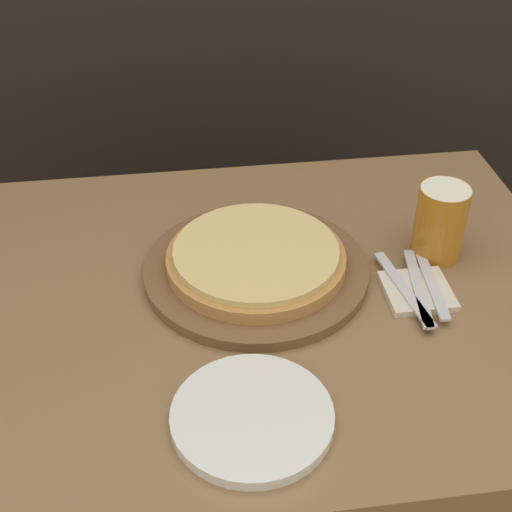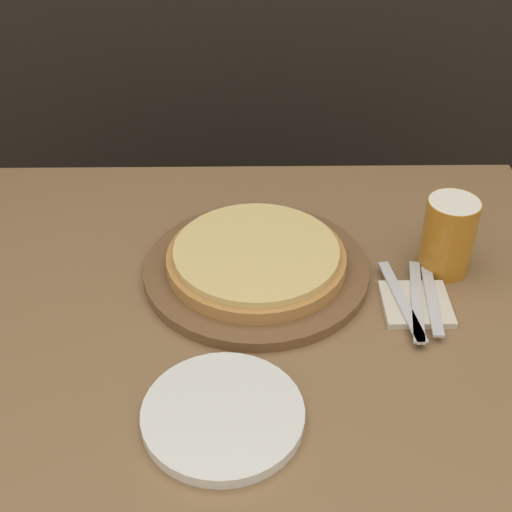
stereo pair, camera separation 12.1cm
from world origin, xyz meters
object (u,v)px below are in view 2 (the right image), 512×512
Objects in this scene: beer_glass at (449,233)px; dinner_knife at (416,300)px; fork at (401,300)px; spoon at (432,300)px; dinner_plate at (223,415)px; pizza_on_board at (256,263)px.

dinner_knife is (-0.07, -0.10, -0.06)m from beer_glass.
spoon is at bearing 0.00° from fork.
fork is 0.05m from spoon.
spoon is at bearing -111.75° from beer_glass.
dinner_plate is 1.11× the size of dinner_knife.
spoon is at bearing -17.38° from pizza_on_board.
pizza_on_board reaches higher than fork.
dinner_plate is at bearing -143.29° from dinner_knife.
dinner_plate is 0.37m from fork.
fork is (-0.09, -0.10, -0.06)m from beer_glass.
pizza_on_board is 2.24× the size of spoon.
pizza_on_board is 0.28m from dinner_knife.
pizza_on_board is at bearing 161.07° from dinner_knife.
beer_glass is 0.14m from dinner_knife.
pizza_on_board is 0.30m from spoon.
pizza_on_board is 1.72× the size of dinner_plate.
dinner_plate is 1.11× the size of fork.
pizza_on_board is at bearing 159.22° from fork.
beer_glass is 0.61× the size of dinner_plate.
beer_glass reaches higher than dinner_plate.
dinner_plate reaches higher than dinner_knife.
dinner_knife is 1.17× the size of spoon.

